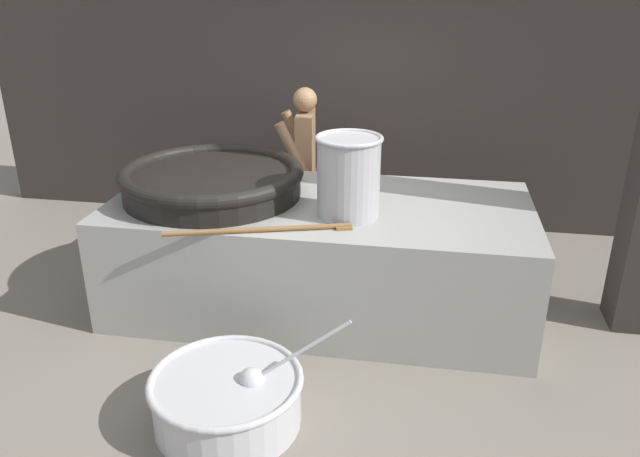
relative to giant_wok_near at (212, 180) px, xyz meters
The scene contains 8 objects.
ground_plane 1.42m from the giant_wok_near, ahead, with size 60.00×60.00×0.00m, color slate.
back_wall 2.52m from the giant_wok_near, 66.70° to the left, with size 8.43×0.24×4.17m, color #2D2826.
hearth_platform 1.10m from the giant_wok_near, ahead, with size 3.44×1.60×0.95m.
giant_wok_near is the anchor object (origin of this frame).
stock_pot 1.22m from the giant_wok_near, 11.87° to the right, with size 0.51×0.51×0.63m.
stirring_paddle 0.94m from the giant_wok_near, 46.66° to the right, with size 1.34×0.46×0.04m.
cook 1.28m from the giant_wok_near, 63.66° to the left, with size 0.41×0.63×1.67m.
prep_bowl_vegetables 1.94m from the giant_wok_near, 69.81° to the right, with size 1.28×0.99×0.76m.
Camera 1 is at (0.82, -4.72, 2.74)m, focal length 35.00 mm.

